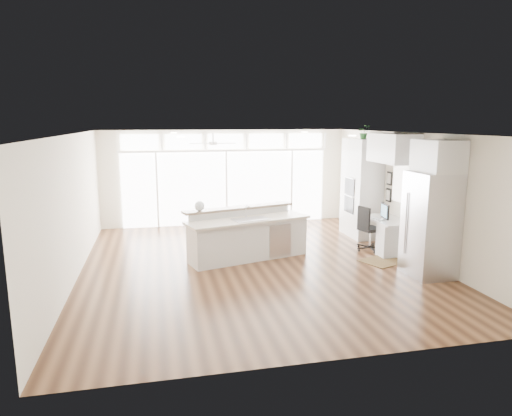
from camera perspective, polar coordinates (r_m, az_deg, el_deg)
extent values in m
cube|color=#3B2112|center=(9.58, -0.03, -7.12)|extent=(7.00, 8.00, 0.02)
cube|color=white|center=(9.12, -0.03, 9.31)|extent=(7.00, 8.00, 0.02)
cube|color=silver|center=(13.15, -3.79, 3.84)|extent=(7.00, 0.04, 2.70)
cube|color=silver|center=(5.51, 9.00, -6.07)|extent=(7.00, 0.04, 2.70)
cube|color=silver|center=(9.17, -21.91, 0.05)|extent=(0.04, 8.00, 2.70)
cube|color=silver|center=(10.56, 18.86, 1.58)|extent=(0.04, 8.00, 2.70)
cube|color=white|center=(13.13, -3.73, 2.51)|extent=(5.80, 0.06, 2.08)
cube|color=white|center=(13.00, -3.81, 8.32)|extent=(5.90, 0.06, 0.40)
cube|color=white|center=(10.77, 17.92, 2.88)|extent=(0.04, 0.85, 0.85)
cube|color=white|center=(11.80, -5.39, 8.53)|extent=(1.16, 1.16, 0.32)
cube|color=white|center=(9.31, -0.30, 9.22)|extent=(3.40, 3.00, 0.02)
cube|color=silver|center=(11.99, 13.04, 2.43)|extent=(0.64, 1.20, 2.50)
cube|color=silver|center=(10.82, 16.05, -3.30)|extent=(0.72, 1.30, 0.76)
cube|color=silver|center=(10.55, 16.80, 7.16)|extent=(0.64, 1.30, 0.64)
cube|color=#BDBDC2|center=(9.30, 20.95, -1.95)|extent=(0.76, 0.90, 2.00)
cube|color=silver|center=(9.15, 21.82, 6.04)|extent=(0.64, 0.90, 0.60)
cube|color=black|center=(11.32, 16.31, 2.56)|extent=(0.06, 0.22, 0.80)
cube|color=silver|center=(9.84, -0.97, -3.32)|extent=(2.88, 1.72, 1.07)
cube|color=#362411|center=(10.18, 15.75, -6.35)|extent=(1.15, 1.01, 0.01)
cube|color=black|center=(10.80, 14.12, -2.51)|extent=(0.63, 0.60, 1.02)
sphere|color=silver|center=(9.68, -7.07, 0.26)|extent=(0.24, 0.24, 0.21)
cube|color=black|center=(10.66, 15.83, -0.37)|extent=(0.15, 0.46, 0.37)
cube|color=silver|center=(10.62, 14.97, -1.36)|extent=(0.15, 0.32, 0.02)
imported|color=#29602A|center=(11.87, 13.33, 9.04)|extent=(0.35, 0.38, 0.26)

